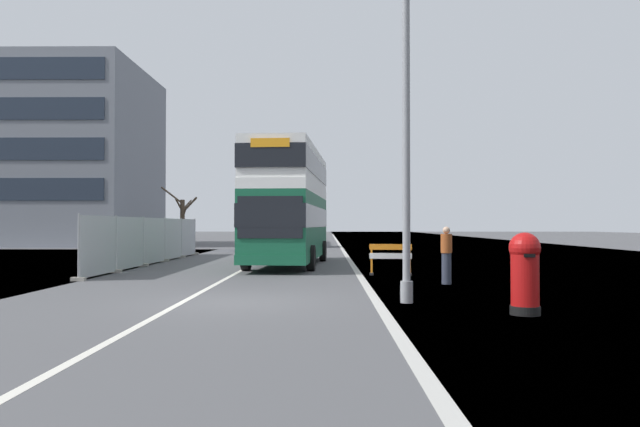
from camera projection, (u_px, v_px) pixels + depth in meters
name	position (u px, v px, depth m)	size (l,w,h in m)	color
ground	(261.00, 303.00, 14.13)	(140.00, 280.00, 0.10)	#4C4C4F
double_decker_bus	(289.00, 204.00, 26.78)	(3.33, 11.02, 5.07)	#145638
lamppost_foreground	(406.00, 143.00, 13.91)	(0.29, 0.70, 7.80)	gray
red_pillar_postbox	(525.00, 270.00, 12.03)	(0.62, 0.62, 1.64)	black
roadworks_barrier	(391.00, 256.00, 21.46)	(1.52, 0.58, 1.10)	orange
construction_site_fence	(155.00, 241.00, 27.70)	(0.44, 17.20, 2.15)	#A8AAAD
car_oncoming_near	(256.00, 235.00, 42.02)	(1.96, 4.14, 2.28)	navy
car_receding_mid	(310.00, 234.00, 48.53)	(2.05, 4.37, 2.22)	gray
bare_tree_far_verge_near	(182.00, 218.00, 51.10)	(3.21, 2.95, 5.02)	#4C3D2D
pedestrian_at_kerb	(446.00, 255.00, 18.20)	(0.34, 0.34, 1.74)	#2D3342
backdrop_office_block	(0.00, 158.00, 53.84)	(25.64, 14.88, 15.54)	gray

